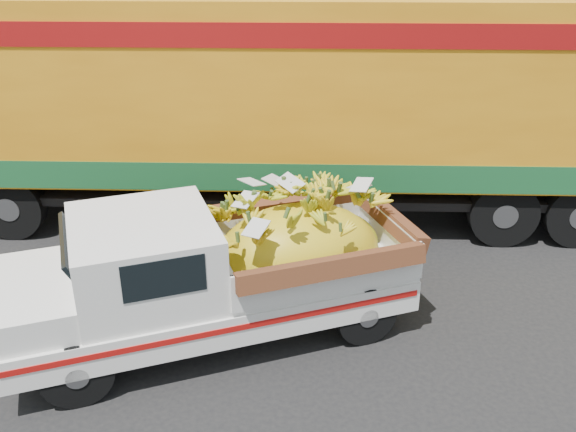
{
  "coord_description": "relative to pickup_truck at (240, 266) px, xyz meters",
  "views": [
    {
      "loc": [
        -0.42,
        -6.25,
        4.88
      ],
      "look_at": [
        -0.19,
        1.57,
        1.2
      ],
      "focal_mm": 40.0,
      "sensor_mm": 36.0,
      "label": 1
    }
  ],
  "objects": [
    {
      "name": "ground",
      "position": [
        0.81,
        -0.71,
        -0.92
      ],
      "size": [
        100.0,
        100.0,
        0.0
      ],
      "primitive_type": "plane",
      "color": "black",
      "rests_on": "ground"
    },
    {
      "name": "curb",
      "position": [
        0.81,
        5.93,
        -0.85
      ],
      "size": [
        60.0,
        0.25,
        0.15
      ],
      "primitive_type": "cube",
      "color": "gray",
      "rests_on": "ground"
    },
    {
      "name": "sidewalk",
      "position": [
        0.81,
        8.03,
        -0.85
      ],
      "size": [
        60.0,
        4.0,
        0.14
      ],
      "primitive_type": "cube",
      "color": "gray",
      "rests_on": "ground"
    },
    {
      "name": "building_left",
      "position": [
        -7.19,
        13.93,
        1.58
      ],
      "size": [
        18.0,
        6.0,
        5.0
      ],
      "primitive_type": "cube",
      "color": "gray",
      "rests_on": "ground"
    },
    {
      "name": "pickup_truck",
      "position": [
        0.0,
        0.0,
        0.0
      ],
      "size": [
        5.21,
        3.18,
        1.72
      ],
      "rotation": [
        0.0,
        0.0,
        0.31
      ],
      "color": "black",
      "rests_on": "ground"
    },
    {
      "name": "semi_trailer",
      "position": [
        0.71,
        3.47,
        1.2
      ],
      "size": [
        12.04,
        3.23,
        3.8
      ],
      "rotation": [
        0.0,
        0.0,
        -0.06
      ],
      "color": "black",
      "rests_on": "ground"
    }
  ]
}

